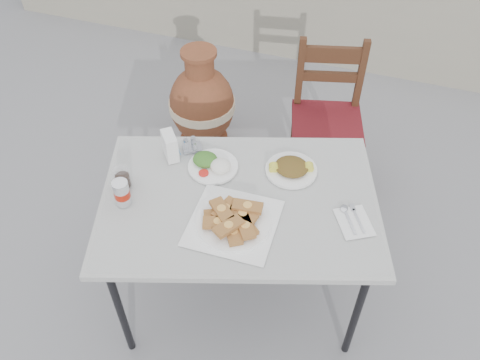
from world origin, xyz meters
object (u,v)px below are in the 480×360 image
(cafe_table, at_px, (239,206))
(napkin_holder, at_px, (170,146))
(pide_plate, at_px, (233,218))
(cola_glass, at_px, (123,178))
(chair, at_px, (327,118))
(salad_chopped_plate, at_px, (291,168))
(soda_can, at_px, (122,193))
(condiment_caddy, at_px, (192,145))
(terracotta_urn, at_px, (202,105))
(salad_rice_plate, at_px, (212,164))

(cafe_table, relative_size, napkin_holder, 10.72)
(pide_plate, height_order, cola_glass, cola_glass)
(pide_plate, xyz_separation_m, chair, (0.19, 1.12, -0.29))
(salad_chopped_plate, xyz_separation_m, chair, (0.04, 0.75, -0.28))
(soda_can, height_order, chair, chair)
(salad_chopped_plate, distance_m, cola_glass, 0.75)
(pide_plate, distance_m, napkin_holder, 0.50)
(condiment_caddy, relative_size, terracotta_urn, 0.15)
(pide_plate, bearing_deg, salad_chopped_plate, 68.08)
(condiment_caddy, bearing_deg, chair, 55.15)
(salad_rice_plate, xyz_separation_m, condiment_caddy, (-0.14, 0.09, 0.00))
(cafe_table, distance_m, terracotta_urn, 1.22)
(salad_rice_plate, relative_size, napkin_holder, 1.77)
(cola_glass, xyz_separation_m, condiment_caddy, (0.19, 0.32, -0.02))
(cafe_table, relative_size, condiment_caddy, 12.33)
(cafe_table, xyz_separation_m, soda_can, (-0.46, -0.18, 0.11))
(cafe_table, bearing_deg, salad_chopped_plate, 53.93)
(salad_rice_plate, height_order, soda_can, soda_can)
(condiment_caddy, bearing_deg, terracotta_urn, 109.81)
(cafe_table, bearing_deg, terracotta_urn, 120.45)
(chair, xyz_separation_m, terracotta_urn, (-0.81, 0.03, -0.13))
(napkin_holder, distance_m, condiment_caddy, 0.11)
(cafe_table, height_order, salad_rice_plate, salad_rice_plate)
(cafe_table, bearing_deg, condiment_caddy, 143.86)
(pide_plate, bearing_deg, napkin_holder, 144.76)
(soda_can, height_order, cola_glass, soda_can)
(pide_plate, distance_m, cola_glass, 0.53)
(cafe_table, height_order, pide_plate, pide_plate)
(pide_plate, relative_size, terracotta_urn, 0.49)
(salad_chopped_plate, height_order, condiment_caddy, condiment_caddy)
(terracotta_urn, bearing_deg, salad_chopped_plate, -45.50)
(terracotta_urn, bearing_deg, chair, -2.41)
(pide_plate, height_order, condiment_caddy, pide_plate)
(salad_rice_plate, relative_size, condiment_caddy, 2.04)
(salad_rice_plate, distance_m, soda_can, 0.43)
(soda_can, relative_size, cola_glass, 1.23)
(salad_rice_plate, height_order, condiment_caddy, condiment_caddy)
(salad_chopped_plate, relative_size, soda_can, 1.94)
(salad_rice_plate, distance_m, chair, 0.96)
(soda_can, relative_size, chair, 0.13)
(salad_chopped_plate, bearing_deg, salad_rice_plate, -165.27)
(condiment_caddy, height_order, terracotta_urn, condiment_caddy)
(cafe_table, bearing_deg, chair, 77.90)
(cafe_table, height_order, chair, chair)
(pide_plate, height_order, chair, chair)
(napkin_holder, xyz_separation_m, terracotta_urn, (-0.21, 0.86, -0.45))
(pide_plate, height_order, soda_can, soda_can)
(pide_plate, distance_m, soda_can, 0.48)
(cafe_table, relative_size, soda_can, 11.39)
(cafe_table, height_order, cola_glass, cola_glass)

